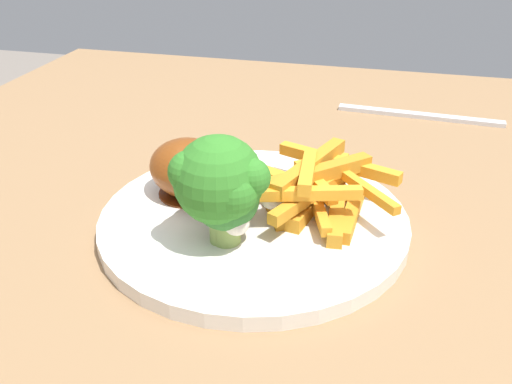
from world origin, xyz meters
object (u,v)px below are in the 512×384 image
at_px(carrot_fries_pile, 317,187).
at_px(chicken_drumstick_extra, 216,172).
at_px(chicken_drumstick_near, 219,168).
at_px(chicken_drumstick_far, 193,170).
at_px(dinner_plate, 256,221).
at_px(fork, 419,115).
at_px(broccoli_floret_front, 219,180).
at_px(broccoli_floret_middle, 223,197).

height_order(carrot_fries_pile, chicken_drumstick_extra, chicken_drumstick_extra).
height_order(chicken_drumstick_near, chicken_drumstick_far, chicken_drumstick_far).
bearing_deg(carrot_fries_pile, dinner_plate, -62.73).
distance_m(chicken_drumstick_near, chicken_drumstick_far, 0.02).
bearing_deg(carrot_fries_pile, chicken_drumstick_extra, -87.47).
relative_size(chicken_drumstick_near, fork, 0.61).
xyz_separation_m(dinner_plate, chicken_drumstick_near, (-0.03, -0.04, 0.03)).
relative_size(broccoli_floret_front, fork, 0.43).
relative_size(broccoli_floret_front, carrot_fries_pile, 0.58).
distance_m(dinner_plate, broccoli_floret_front, 0.07).
bearing_deg(dinner_plate, chicken_drumstick_extra, -116.35).
height_order(dinner_plate, carrot_fries_pile, carrot_fries_pile).
distance_m(broccoli_floret_front, chicken_drumstick_extra, 0.07).
distance_m(chicken_drumstick_far, chicken_drumstick_extra, 0.02).
xyz_separation_m(dinner_plate, broccoli_floret_front, (0.04, -0.01, 0.06)).
bearing_deg(chicken_drumstick_near, broccoli_floret_middle, 20.02).
distance_m(broccoli_floret_front, chicken_drumstick_near, 0.09).
xyz_separation_m(dinner_plate, fork, (-0.28, 0.13, -0.00)).
bearing_deg(broccoli_floret_middle, carrot_fries_pile, 138.19).
xyz_separation_m(broccoli_floret_front, fork, (-0.33, 0.14, -0.06)).
xyz_separation_m(broccoli_floret_front, chicken_drumstick_extra, (-0.06, -0.02, -0.03)).
bearing_deg(broccoli_floret_middle, dinner_plate, 162.10).
distance_m(broccoli_floret_middle, fork, 0.36).
bearing_deg(dinner_plate, broccoli_floret_middle, -17.90).
bearing_deg(broccoli_floret_middle, chicken_drumstick_near, -159.98).
distance_m(dinner_plate, carrot_fries_pile, 0.06).
xyz_separation_m(carrot_fries_pile, chicken_drumstick_near, (-0.01, -0.09, 0.00)).
xyz_separation_m(dinner_plate, carrot_fries_pile, (-0.02, 0.04, 0.02)).
relative_size(broccoli_floret_middle, chicken_drumstick_near, 0.54).
height_order(dinner_plate, chicken_drumstick_near, chicken_drumstick_near).
height_order(broccoli_floret_middle, carrot_fries_pile, broccoli_floret_middle).
height_order(dinner_plate, chicken_drumstick_extra, chicken_drumstick_extra).
bearing_deg(broccoli_floret_front, chicken_drumstick_extra, -159.21).
height_order(chicken_drumstick_near, chicken_drumstick_extra, chicken_drumstick_extra).
relative_size(broccoli_floret_middle, fork, 0.33).
bearing_deg(carrot_fries_pile, broccoli_floret_front, -41.75).
height_order(dinner_plate, chicken_drumstick_far, chicken_drumstick_far).
relative_size(dinner_plate, chicken_drumstick_extra, 1.89).
relative_size(dinner_plate, carrot_fries_pile, 1.71).
bearing_deg(chicken_drumstick_extra, fork, 147.78).
relative_size(carrot_fries_pile, chicken_drumstick_far, 1.11).
relative_size(chicken_drumstick_far, fork, 0.68).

